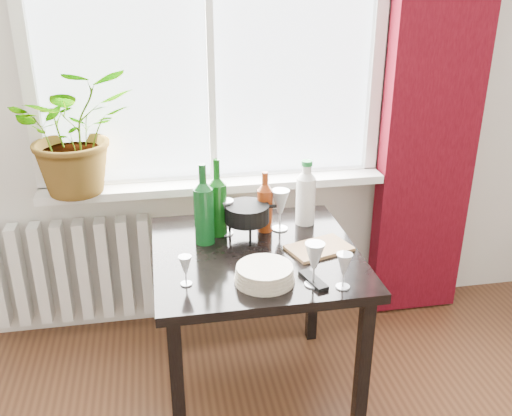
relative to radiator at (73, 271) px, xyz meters
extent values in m
cube|color=white|center=(0.75, 0.04, 1.22)|extent=(1.72, 0.08, 1.62)
cube|color=white|center=(0.75, -0.03, 0.44)|extent=(1.72, 0.20, 0.04)
cube|color=#3C050D|center=(1.87, -0.06, 0.92)|extent=(0.50, 0.12, 2.56)
cube|color=silver|center=(0.00, 0.00, 0.00)|extent=(0.80, 0.10, 0.55)
cube|color=black|center=(0.85, -0.63, 0.34)|extent=(0.85, 0.85, 0.04)
cube|color=black|center=(0.48, -1.00, -0.03)|extent=(0.05, 0.05, 0.70)
cube|color=black|center=(0.48, -0.27, -0.03)|extent=(0.05, 0.05, 0.70)
cube|color=black|center=(1.21, -1.00, -0.03)|extent=(0.05, 0.05, 0.70)
cube|color=black|center=(1.21, -0.27, -0.03)|extent=(0.05, 0.05, 0.70)
imported|color=#2C7820|center=(0.11, -0.07, 0.76)|extent=(0.64, 0.58, 0.59)
cylinder|color=beige|center=(0.84, -0.88, 0.39)|extent=(0.30, 0.30, 0.06)
cube|color=black|center=(1.02, -0.92, 0.37)|extent=(0.08, 0.16, 0.02)
cube|color=#AA7C4D|center=(1.11, -0.66, 0.37)|extent=(0.30, 0.24, 0.01)
camera|label=1|loc=(0.47, -2.72, 1.47)|focal=40.00mm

